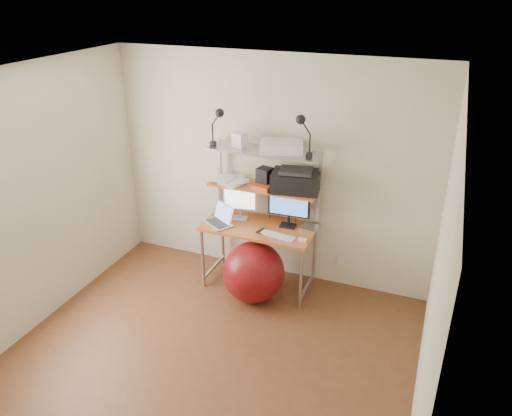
{
  "coord_description": "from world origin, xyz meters",
  "views": [
    {
      "loc": [
        1.71,
        -2.99,
        3.17
      ],
      "look_at": [
        0.08,
        1.15,
        1.09
      ],
      "focal_mm": 35.0,
      "sensor_mm": 36.0,
      "label": 1
    }
  ],
  "objects_px": {
    "laptop": "(221,219)",
    "printer": "(296,181)",
    "exercise_ball": "(254,272)",
    "monitor_silver": "(240,200)",
    "monitor_black": "(289,206)"
  },
  "relations": [
    {
      "from": "laptop",
      "to": "exercise_ball",
      "type": "xyz_separation_m",
      "value": [
        0.45,
        -0.18,
        -0.46
      ]
    },
    {
      "from": "laptop",
      "to": "printer",
      "type": "distance_m",
      "value": 0.92
    },
    {
      "from": "monitor_black",
      "to": "laptop",
      "type": "bearing_deg",
      "value": -164.91
    },
    {
      "from": "monitor_silver",
      "to": "laptop",
      "type": "distance_m",
      "value": 0.3
    },
    {
      "from": "monitor_silver",
      "to": "monitor_black",
      "type": "xyz_separation_m",
      "value": [
        0.55,
        0.02,
        0.01
      ]
    },
    {
      "from": "laptop",
      "to": "printer",
      "type": "xyz_separation_m",
      "value": [
        0.76,
        0.24,
        0.47
      ]
    },
    {
      "from": "exercise_ball",
      "to": "monitor_silver",
      "type": "bearing_deg",
      "value": 129.15
    },
    {
      "from": "printer",
      "to": "monitor_silver",
      "type": "bearing_deg",
      "value": 174.95
    },
    {
      "from": "laptop",
      "to": "exercise_ball",
      "type": "relative_size",
      "value": 0.61
    },
    {
      "from": "exercise_ball",
      "to": "laptop",
      "type": "bearing_deg",
      "value": 158.39
    },
    {
      "from": "monitor_black",
      "to": "laptop",
      "type": "xyz_separation_m",
      "value": [
        -0.7,
        -0.22,
        -0.18
      ]
    },
    {
      "from": "printer",
      "to": "exercise_ball",
      "type": "distance_m",
      "value": 1.06
    },
    {
      "from": "monitor_black",
      "to": "printer",
      "type": "distance_m",
      "value": 0.3
    },
    {
      "from": "printer",
      "to": "exercise_ball",
      "type": "bearing_deg",
      "value": -135.38
    },
    {
      "from": "monitor_black",
      "to": "laptop",
      "type": "distance_m",
      "value": 0.75
    }
  ]
}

